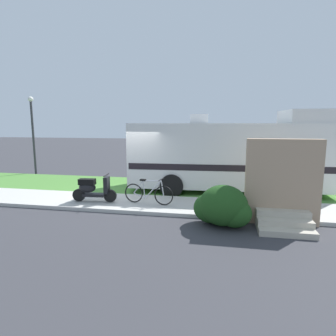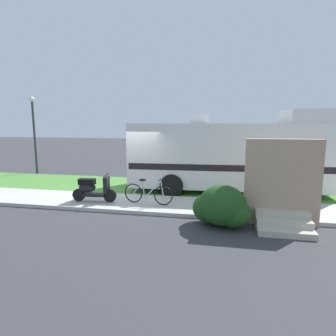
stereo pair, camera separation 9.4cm
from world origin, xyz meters
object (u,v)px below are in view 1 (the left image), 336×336
object	(u,v)px
bicycle	(148,193)
bottle_green	(278,201)
motorhome_rv	(231,154)
scooter	(93,189)
street_lamp_post	(33,128)
pickup_truck_near	(232,156)

from	to	relation	value
bicycle	bottle_green	distance (m)	4.37
motorhome_rv	bottle_green	world-z (taller)	motorhome_rv
scooter	bicycle	world-z (taller)	scooter
scooter	bottle_green	xyz separation A→B (m)	(6.27, 0.80, -0.34)
bottle_green	street_lamp_post	world-z (taller)	street_lamp_post
bicycle	pickup_truck_near	bearing A→B (deg)	67.81
scooter	pickup_truck_near	size ratio (longest dim) A/B	0.31
bottle_green	scooter	bearing A→B (deg)	-172.69
scooter	bicycle	distance (m)	1.97
motorhome_rv	pickup_truck_near	world-z (taller)	motorhome_rv
scooter	bottle_green	distance (m)	6.33
motorhome_rv	bottle_green	bearing A→B (deg)	-52.35
street_lamp_post	pickup_truck_near	bearing A→B (deg)	12.63
bottle_green	pickup_truck_near	bearing A→B (deg)	100.99
motorhome_rv	pickup_truck_near	xyz separation A→B (m)	(0.25, 4.65, -0.59)
motorhome_rv	bicycle	xyz separation A→B (m)	(-2.75, -2.72, -1.08)
motorhome_rv	pickup_truck_near	size ratio (longest dim) A/B	1.55
pickup_truck_near	bottle_green	world-z (taller)	pickup_truck_near
motorhome_rv	bottle_green	size ratio (longest dim) A/B	27.33
motorhome_rv	street_lamp_post	world-z (taller)	street_lamp_post
bicycle	pickup_truck_near	xyz separation A→B (m)	(3.01, 7.37, 0.48)
pickup_truck_near	street_lamp_post	bearing A→B (deg)	-167.37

